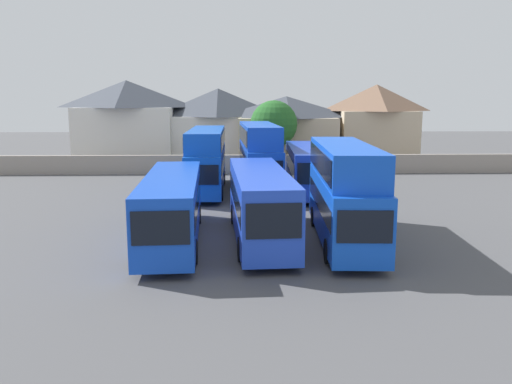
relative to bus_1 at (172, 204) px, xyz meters
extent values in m
plane|color=#4C4C4F|center=(4.26, 17.94, -1.91)|extent=(140.00, 140.00, 0.00)
cube|color=gray|center=(4.26, 24.02, -1.01)|extent=(56.00, 0.50, 1.80)
cube|color=blue|center=(0.00, 0.01, -0.07)|extent=(3.18, 12.10, 2.98)
cube|color=black|center=(0.32, -5.99, 0.29)|extent=(2.24, 0.20, 1.34)
cube|color=black|center=(0.00, 0.01, 0.29)|extent=(3.17, 11.14, 0.94)
cylinder|color=black|center=(1.37, -3.63, -1.36)|extent=(0.36, 1.11, 1.10)
cylinder|color=black|center=(-0.97, -3.76, -1.36)|extent=(0.36, 1.11, 1.10)
cylinder|color=black|center=(0.97, 3.78, -1.36)|extent=(0.36, 1.11, 1.10)
cylinder|color=black|center=(-1.37, 3.66, -1.36)|extent=(0.36, 1.11, 1.10)
cube|color=blue|center=(4.37, 0.28, 0.04)|extent=(3.17, 11.65, 3.18)
cube|color=black|center=(4.70, -5.49, 0.42)|extent=(2.23, 0.20, 1.43)
cube|color=black|center=(4.37, 0.28, 0.42)|extent=(3.16, 10.73, 1.00)
cylinder|color=black|center=(5.73, -3.22, -1.36)|extent=(0.36, 1.12, 1.10)
cylinder|color=black|center=(3.41, -3.35, -1.36)|extent=(0.36, 1.12, 1.10)
cylinder|color=black|center=(5.34, 3.92, -1.36)|extent=(0.36, 1.12, 1.10)
cylinder|color=black|center=(3.01, 3.79, -1.36)|extent=(0.36, 1.12, 1.10)
cube|color=blue|center=(8.50, -0.40, -0.10)|extent=(3.04, 11.03, 2.91)
cube|color=black|center=(8.22, -5.87, 0.25)|extent=(2.18, 0.19, 1.31)
cube|color=black|center=(8.50, -0.40, 0.25)|extent=(3.03, 10.16, 0.92)
cube|color=blue|center=(8.51, -0.12, 2.16)|extent=(2.96, 10.48, 1.60)
cube|color=black|center=(8.51, -0.12, 2.16)|extent=(3.02, 9.94, 1.12)
cylinder|color=black|center=(9.46, -3.84, -1.36)|extent=(0.36, 1.11, 1.10)
cylinder|color=black|center=(7.19, -3.72, -1.36)|extent=(0.36, 1.11, 1.10)
cylinder|color=black|center=(9.81, 2.92, -1.36)|extent=(0.36, 1.11, 1.10)
cylinder|color=black|center=(7.53, 3.04, -1.36)|extent=(0.36, 1.11, 1.10)
cube|color=blue|center=(0.86, 14.29, -0.09)|extent=(2.57, 11.87, 2.93)
cube|color=black|center=(0.89, 8.34, 0.26)|extent=(2.21, 0.09, 1.32)
cube|color=black|center=(0.86, 14.29, 0.26)|extent=(2.61, 10.92, 0.92)
cube|color=blue|center=(0.85, 14.59, 2.12)|extent=(2.52, 11.28, 1.50)
cube|color=black|center=(0.85, 14.59, 2.12)|extent=(2.61, 10.68, 1.05)
cylinder|color=black|center=(2.03, 10.62, -1.36)|extent=(0.31, 1.10, 1.10)
cylinder|color=black|center=(-0.28, 10.61, -1.36)|extent=(0.31, 1.10, 1.10)
cylinder|color=black|center=(1.99, 17.97, -1.36)|extent=(0.31, 1.10, 1.10)
cylinder|color=black|center=(-0.32, 17.96, -1.36)|extent=(0.31, 1.10, 1.10)
cube|color=blue|center=(4.87, 14.31, 0.03)|extent=(3.02, 11.18, 3.17)
cube|color=black|center=(5.14, 8.76, 0.41)|extent=(2.18, 0.19, 1.43)
cube|color=black|center=(4.87, 14.31, 0.41)|extent=(3.01, 10.29, 1.00)
cube|color=blue|center=(4.86, 14.58, 2.43)|extent=(2.94, 10.62, 1.63)
cube|color=black|center=(4.86, 14.58, 2.43)|extent=(3.00, 10.07, 1.14)
cylinder|color=black|center=(6.18, 10.94, -1.36)|extent=(0.35, 1.11, 1.10)
cylinder|color=black|center=(3.90, 10.83, -1.36)|extent=(0.35, 1.11, 1.10)
cylinder|color=black|center=(5.84, 17.79, -1.36)|extent=(0.35, 1.11, 1.10)
cylinder|color=black|center=(3.57, 17.68, -1.36)|extent=(0.35, 1.11, 1.10)
cube|color=blue|center=(8.42, 13.76, 0.00)|extent=(2.96, 11.84, 3.11)
cube|color=black|center=(8.19, 7.87, 0.37)|extent=(2.21, 0.17, 1.40)
cube|color=black|center=(8.42, 13.76, 0.37)|extent=(2.96, 10.90, 0.98)
cylinder|color=black|center=(9.43, 10.08, -1.36)|extent=(0.34, 1.11, 1.10)
cylinder|color=black|center=(7.12, 10.17, -1.36)|extent=(0.34, 1.11, 1.10)
cylinder|color=black|center=(9.71, 17.36, -1.36)|extent=(0.34, 1.11, 1.10)
cylinder|color=black|center=(7.41, 17.45, -1.36)|extent=(0.34, 1.11, 1.10)
cube|color=silver|center=(-8.92, 32.82, 1.15)|extent=(10.27, 7.96, 6.13)
pyramid|color=#3D424C|center=(-8.92, 32.82, 5.67)|extent=(10.78, 8.36, 2.90)
cube|color=silver|center=(1.03, 32.84, 0.67)|extent=(9.62, 6.56, 5.17)
pyramid|color=#3D424C|center=(1.03, 32.84, 4.76)|extent=(10.10, 6.88, 2.99)
cube|color=#C6B293|center=(8.43, 31.43, 0.62)|extent=(10.38, 7.25, 5.07)
pyramid|color=#3D424C|center=(8.43, 31.43, 4.28)|extent=(10.90, 7.61, 2.25)
cube|color=#C6B293|center=(18.31, 31.85, 0.96)|extent=(8.18, 6.22, 5.75)
pyramid|color=brown|center=(18.31, 31.85, 5.26)|extent=(8.58, 6.53, 2.83)
cylinder|color=brown|center=(6.78, 26.52, -0.43)|extent=(0.59, 0.59, 2.96)
sphere|color=#235B23|center=(6.78, 26.52, 2.68)|extent=(4.66, 4.66, 4.66)
camera|label=1|loc=(3.36, -25.49, 5.17)|focal=36.72mm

